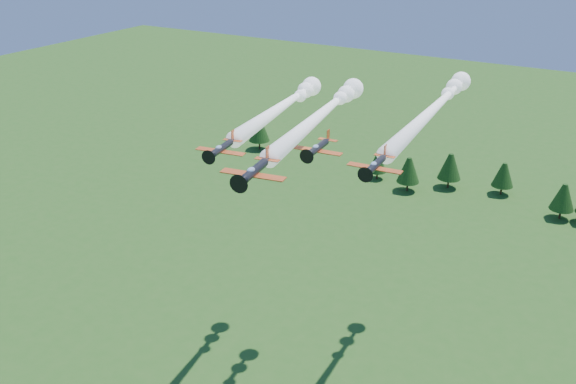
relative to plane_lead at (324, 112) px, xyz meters
The scene contains 5 objects.
plane_lead is the anchor object (origin of this frame).
plane_left 12.38m from the plane_lead, 149.87° to the left, with size 11.16×44.30×3.70m.
plane_right 20.62m from the plane_lead, 48.40° to the left, with size 8.28×55.35×3.70m.
plane_slot 11.15m from the plane_lead, 67.43° to the right, with size 7.78×8.45×2.73m.
treeline 104.99m from the plane_lead, 81.84° to the left, with size 163.45×18.72×11.81m.
Camera 1 is at (39.90, -71.84, 80.93)m, focal length 40.00 mm.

